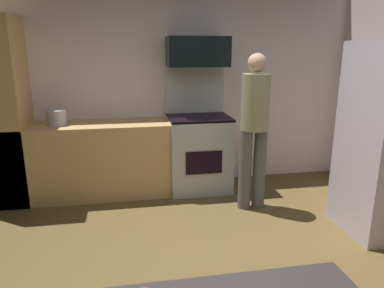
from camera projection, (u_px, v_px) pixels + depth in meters
The scene contains 6 objects.
wall_back at pixel (163, 85), 4.55m from camera, with size 5.20×0.12×2.60m, color silver.
lower_cabinet_run at pixel (94, 160), 4.28m from camera, with size 2.40×0.60×0.90m, color tan.
oven_range at pixel (199, 149), 4.48m from camera, with size 0.76×0.65×1.55m.
microwave at pixel (198, 52), 4.25m from camera, with size 0.74×0.38×0.36m, color black.
person_cook at pixel (254, 124), 3.80m from camera, with size 0.31×0.30×1.71m.
stock_pot at pixel (57, 117), 4.07m from camera, with size 0.23×0.23×0.17m, color #B3B4C7.
Camera 1 is at (-0.44, -2.25, 1.74)m, focal length 32.90 mm.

